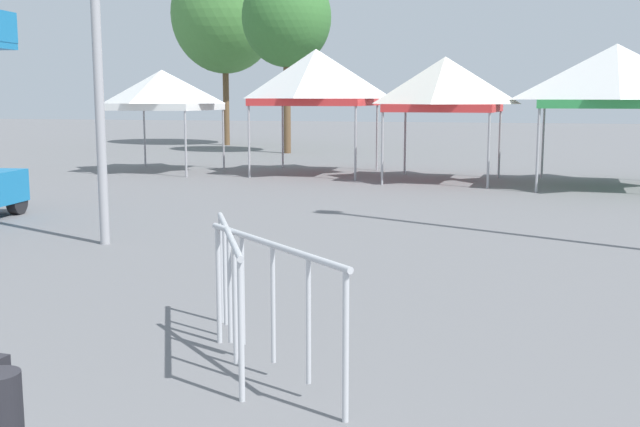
{
  "coord_description": "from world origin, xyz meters",
  "views": [
    {
      "loc": [
        1.52,
        -0.79,
        2.15
      ],
      "look_at": [
        0.04,
        4.67,
        1.3
      ],
      "focal_mm": 42.94,
      "sensor_mm": 36.0,
      "label": 1
    }
  ],
  "objects_px": {
    "canopy_tent_left_of_center": "(316,77)",
    "crowd_barrier_by_lift": "(229,269)",
    "canopy_tent_center": "(616,76)",
    "canopy_tent_behind_left": "(162,90)",
    "tree_behind_tents_right": "(287,18)",
    "crowd_barrier_mid_lot": "(273,283)",
    "canopy_tent_right_of_center": "(445,84)",
    "tree_behind_tents_left": "(225,14)"
  },
  "relations": [
    {
      "from": "canopy_tent_left_of_center",
      "to": "crowd_barrier_by_lift",
      "type": "distance_m",
      "value": 15.94
    },
    {
      "from": "canopy_tent_left_of_center",
      "to": "canopy_tent_center",
      "type": "relative_size",
      "value": 0.97
    },
    {
      "from": "canopy_tent_behind_left",
      "to": "canopy_tent_center",
      "type": "xyz_separation_m",
      "value": [
        12.4,
        -0.91,
        0.29
      ]
    },
    {
      "from": "tree_behind_tents_right",
      "to": "crowd_barrier_mid_lot",
      "type": "xyz_separation_m",
      "value": [
        7.38,
        -23.62,
        -4.5
      ]
    },
    {
      "from": "canopy_tent_behind_left",
      "to": "canopy_tent_center",
      "type": "height_order",
      "value": "canopy_tent_center"
    },
    {
      "from": "tree_behind_tents_right",
      "to": "crowd_barrier_by_lift",
      "type": "relative_size",
      "value": 3.78
    },
    {
      "from": "canopy_tent_left_of_center",
      "to": "canopy_tent_center",
      "type": "distance_m",
      "value": 7.97
    },
    {
      "from": "crowd_barrier_mid_lot",
      "to": "canopy_tent_left_of_center",
      "type": "bearing_deg",
      "value": 104.3
    },
    {
      "from": "canopy_tent_right_of_center",
      "to": "canopy_tent_center",
      "type": "distance_m",
      "value": 4.12
    },
    {
      "from": "crowd_barrier_mid_lot",
      "to": "crowd_barrier_by_lift",
      "type": "bearing_deg",
      "value": 143.87
    },
    {
      "from": "crowd_barrier_mid_lot",
      "to": "canopy_tent_right_of_center",
      "type": "bearing_deg",
      "value": 91.08
    },
    {
      "from": "canopy_tent_right_of_center",
      "to": "canopy_tent_behind_left",
      "type": "bearing_deg",
      "value": 176.22
    },
    {
      "from": "canopy_tent_left_of_center",
      "to": "tree_behind_tents_left",
      "type": "height_order",
      "value": "tree_behind_tents_left"
    },
    {
      "from": "canopy_tent_behind_left",
      "to": "crowd_barrier_by_lift",
      "type": "bearing_deg",
      "value": -61.58
    },
    {
      "from": "canopy_tent_center",
      "to": "tree_behind_tents_left",
      "type": "distance_m",
      "value": 20.89
    },
    {
      "from": "canopy_tent_center",
      "to": "canopy_tent_right_of_center",
      "type": "bearing_deg",
      "value": 174.95
    },
    {
      "from": "tree_behind_tents_right",
      "to": "crowd_barrier_by_lift",
      "type": "distance_m",
      "value": 24.66
    },
    {
      "from": "tree_behind_tents_left",
      "to": "crowd_barrier_by_lift",
      "type": "distance_m",
      "value": 30.23
    },
    {
      "from": "canopy_tent_right_of_center",
      "to": "tree_behind_tents_right",
      "type": "bearing_deg",
      "value": 128.65
    },
    {
      "from": "canopy_tent_right_of_center",
      "to": "canopy_tent_center",
      "type": "height_order",
      "value": "canopy_tent_center"
    },
    {
      "from": "canopy_tent_behind_left",
      "to": "canopy_tent_left_of_center",
      "type": "height_order",
      "value": "canopy_tent_left_of_center"
    },
    {
      "from": "canopy_tent_left_of_center",
      "to": "crowd_barrier_mid_lot",
      "type": "distance_m",
      "value": 16.41
    },
    {
      "from": "tree_behind_tents_left",
      "to": "crowd_barrier_mid_lot",
      "type": "height_order",
      "value": "tree_behind_tents_left"
    },
    {
      "from": "canopy_tent_right_of_center",
      "to": "tree_behind_tents_left",
      "type": "xyz_separation_m",
      "value": [
        -11.44,
        13.21,
        3.43
      ]
    },
    {
      "from": "crowd_barrier_by_lift",
      "to": "canopy_tent_behind_left",
      "type": "bearing_deg",
      "value": 118.42
    },
    {
      "from": "tree_behind_tents_right",
      "to": "tree_behind_tents_left",
      "type": "height_order",
      "value": "tree_behind_tents_left"
    },
    {
      "from": "canopy_tent_left_of_center",
      "to": "crowd_barrier_by_lift",
      "type": "xyz_separation_m",
      "value": [
        3.52,
        -15.41,
        -1.99
      ]
    },
    {
      "from": "tree_behind_tents_right",
      "to": "crowd_barrier_mid_lot",
      "type": "bearing_deg",
      "value": -72.66
    },
    {
      "from": "canopy_tent_left_of_center",
      "to": "tree_behind_tents_left",
      "type": "bearing_deg",
      "value": 122.3
    },
    {
      "from": "canopy_tent_left_of_center",
      "to": "canopy_tent_right_of_center",
      "type": "bearing_deg",
      "value": -15.53
    },
    {
      "from": "crowd_barrier_mid_lot",
      "to": "crowd_barrier_by_lift",
      "type": "xyz_separation_m",
      "value": [
        -0.51,
        0.37,
        0.0
      ]
    },
    {
      "from": "tree_behind_tents_left",
      "to": "canopy_tent_behind_left",
      "type": "bearing_deg",
      "value": -76.09
    },
    {
      "from": "canopy_tent_left_of_center",
      "to": "canopy_tent_right_of_center",
      "type": "height_order",
      "value": "canopy_tent_left_of_center"
    },
    {
      "from": "canopy_tent_left_of_center",
      "to": "tree_behind_tents_left",
      "type": "relative_size",
      "value": 0.41
    },
    {
      "from": "tree_behind_tents_right",
      "to": "crowd_barrier_by_lift",
      "type": "bearing_deg",
      "value": -73.54
    },
    {
      "from": "canopy_tent_behind_left",
      "to": "crowd_barrier_mid_lot",
      "type": "bearing_deg",
      "value": -60.7
    },
    {
      "from": "canopy_tent_behind_left",
      "to": "tree_behind_tents_left",
      "type": "bearing_deg",
      "value": 103.91
    },
    {
      "from": "crowd_barrier_mid_lot",
      "to": "canopy_tent_behind_left",
      "type": "bearing_deg",
      "value": 119.3
    },
    {
      "from": "canopy_tent_center",
      "to": "canopy_tent_behind_left",
      "type": "bearing_deg",
      "value": 175.8
    },
    {
      "from": "canopy_tent_center",
      "to": "tree_behind_tents_right",
      "type": "bearing_deg",
      "value": 140.47
    },
    {
      "from": "canopy_tent_behind_left",
      "to": "tree_behind_tents_left",
      "type": "xyz_separation_m",
      "value": [
        -3.14,
        12.66,
        3.55
      ]
    },
    {
      "from": "canopy_tent_right_of_center",
      "to": "crowd_barrier_mid_lot",
      "type": "distance_m",
      "value": 14.85
    }
  ]
}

